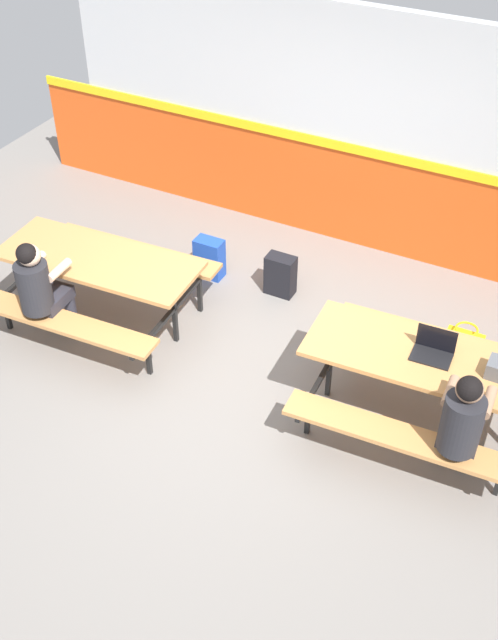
{
  "coord_description": "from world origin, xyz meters",
  "views": [
    {
      "loc": [
        2.49,
        -4.62,
        4.95
      ],
      "look_at": [
        0.0,
        0.21,
        0.55
      ],
      "focal_mm": 44.43,
      "sensor_mm": 36.0,
      "label": 1
    }
  ],
  "objects_px": {
    "picnic_table_right": "(423,371)",
    "student_nearer": "(40,286)",
    "backpack_dark": "(281,275)",
    "satchel_spare": "(210,258)",
    "tote_bag_bright": "(462,348)",
    "picnic_table_left": "(100,272)",
    "laptop_dark": "(433,350)",
    "student_further": "(462,421)"
  },
  "relations": [
    {
      "from": "picnic_table_right",
      "to": "student_nearer",
      "type": "xyz_separation_m",
      "value": [
        -3.38,
        -0.64,
        0.13
      ]
    },
    {
      "from": "picnic_table_right",
      "to": "student_nearer",
      "type": "height_order",
      "value": "student_nearer"
    },
    {
      "from": "backpack_dark",
      "to": "satchel_spare",
      "type": "distance_m",
      "value": 0.8
    },
    {
      "from": "student_nearer",
      "to": "tote_bag_bright",
      "type": "relative_size",
      "value": 2.81
    },
    {
      "from": "picnic_table_right",
      "to": "tote_bag_bright",
      "type": "height_order",
      "value": "picnic_table_right"
    },
    {
      "from": "student_nearer",
      "to": "tote_bag_bright",
      "type": "xyz_separation_m",
      "value": [
        3.53,
        1.53,
        -0.51
      ]
    },
    {
      "from": "picnic_table_left",
      "to": "backpack_dark",
      "type": "bearing_deg",
      "value": 41.74
    },
    {
      "from": "tote_bag_bright",
      "to": "satchel_spare",
      "type": "height_order",
      "value": "satchel_spare"
    },
    {
      "from": "student_nearer",
      "to": "laptop_dark",
      "type": "bearing_deg",
      "value": 11.19
    },
    {
      "from": "student_further",
      "to": "laptop_dark",
      "type": "bearing_deg",
      "value": 125.55
    },
    {
      "from": "picnic_table_right",
      "to": "laptop_dark",
      "type": "bearing_deg",
      "value": 43.52
    },
    {
      "from": "student_nearer",
      "to": "backpack_dark",
      "type": "distance_m",
      "value": 2.41
    },
    {
      "from": "laptop_dark",
      "to": "student_nearer",
      "type": "bearing_deg",
      "value": -168.81
    },
    {
      "from": "picnic_table_right",
      "to": "backpack_dark",
      "type": "relative_size",
      "value": 4.49
    },
    {
      "from": "tote_bag_bright",
      "to": "satchel_spare",
      "type": "bearing_deg",
      "value": 176.35
    },
    {
      "from": "picnic_table_left",
      "to": "student_further",
      "type": "bearing_deg",
      "value": -7.35
    },
    {
      "from": "student_nearer",
      "to": "satchel_spare",
      "type": "height_order",
      "value": "student_nearer"
    },
    {
      "from": "picnic_table_right",
      "to": "student_nearer",
      "type": "relative_size",
      "value": 1.64
    },
    {
      "from": "picnic_table_right",
      "to": "tote_bag_bright",
      "type": "relative_size",
      "value": 4.59
    },
    {
      "from": "picnic_table_right",
      "to": "laptop_dark",
      "type": "distance_m",
      "value": 0.22
    },
    {
      "from": "picnic_table_left",
      "to": "student_further",
      "type": "xyz_separation_m",
      "value": [
        3.61,
        -0.47,
        0.13
      ]
    },
    {
      "from": "student_nearer",
      "to": "backpack_dark",
      "type": "xyz_separation_m",
      "value": [
        1.57,
        1.77,
        -0.49
      ]
    },
    {
      "from": "laptop_dark",
      "to": "satchel_spare",
      "type": "xyz_separation_m",
      "value": [
        -2.65,
        1.03,
        -0.57
      ]
    },
    {
      "from": "student_nearer",
      "to": "backpack_dark",
      "type": "bearing_deg",
      "value": 48.4
    },
    {
      "from": "tote_bag_bright",
      "to": "picnic_table_left",
      "type": "bearing_deg",
      "value": -163.83
    },
    {
      "from": "student_further",
      "to": "laptop_dark",
      "type": "distance_m",
      "value": 0.71
    },
    {
      "from": "picnic_table_left",
      "to": "picnic_table_right",
      "type": "distance_m",
      "value": 3.16
    },
    {
      "from": "picnic_table_left",
      "to": "satchel_spare",
      "type": "bearing_deg",
      "value": 64.32
    },
    {
      "from": "picnic_table_left",
      "to": "tote_bag_bright",
      "type": "relative_size",
      "value": 4.59
    },
    {
      "from": "laptop_dark",
      "to": "satchel_spare",
      "type": "distance_m",
      "value": 2.9
    },
    {
      "from": "laptop_dark",
      "to": "backpack_dark",
      "type": "distance_m",
      "value": 2.23
    },
    {
      "from": "picnic_table_right",
      "to": "backpack_dark",
      "type": "xyz_separation_m",
      "value": [
        -1.81,
        1.13,
        -0.36
      ]
    },
    {
      "from": "picnic_table_left",
      "to": "backpack_dark",
      "type": "distance_m",
      "value": 1.83
    },
    {
      "from": "picnic_table_left",
      "to": "laptop_dark",
      "type": "bearing_deg",
      "value": 1.94
    },
    {
      "from": "backpack_dark",
      "to": "picnic_table_left",
      "type": "bearing_deg",
      "value": -138.26
    },
    {
      "from": "picnic_table_left",
      "to": "student_nearer",
      "type": "height_order",
      "value": "student_nearer"
    },
    {
      "from": "laptop_dark",
      "to": "student_further",
      "type": "bearing_deg",
      "value": -54.45
    },
    {
      "from": "backpack_dark",
      "to": "satchel_spare",
      "type": "xyz_separation_m",
      "value": [
        -0.8,
        -0.06,
        0.0
      ]
    },
    {
      "from": "picnic_table_left",
      "to": "tote_bag_bright",
      "type": "xyz_separation_m",
      "value": [
        3.3,
        0.96,
        -0.38
      ]
    },
    {
      "from": "picnic_table_left",
      "to": "tote_bag_bright",
      "type": "bearing_deg",
      "value": 16.17
    },
    {
      "from": "student_further",
      "to": "tote_bag_bright",
      "type": "height_order",
      "value": "student_further"
    },
    {
      "from": "student_nearer",
      "to": "laptop_dark",
      "type": "xyz_separation_m",
      "value": [
        3.42,
        0.68,
        0.08
      ]
    }
  ]
}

